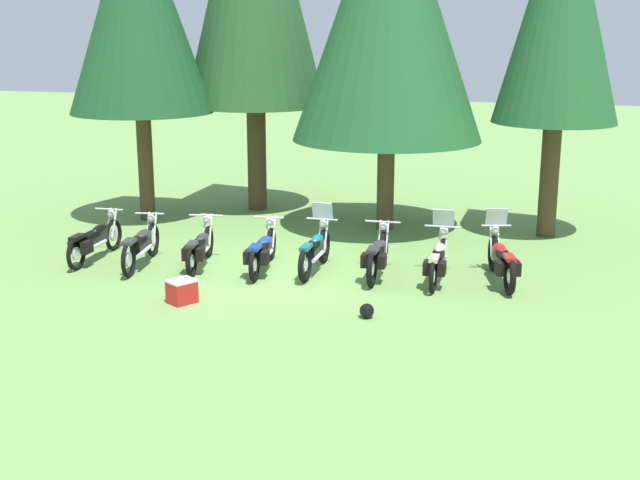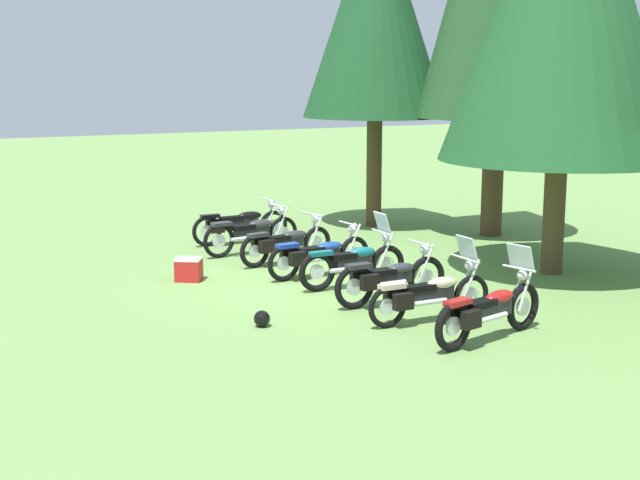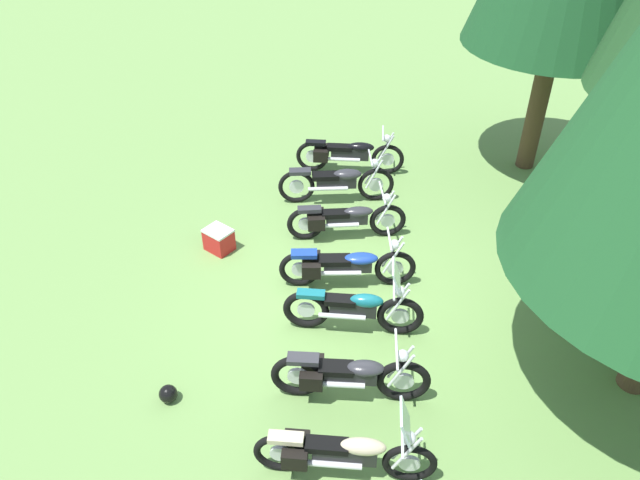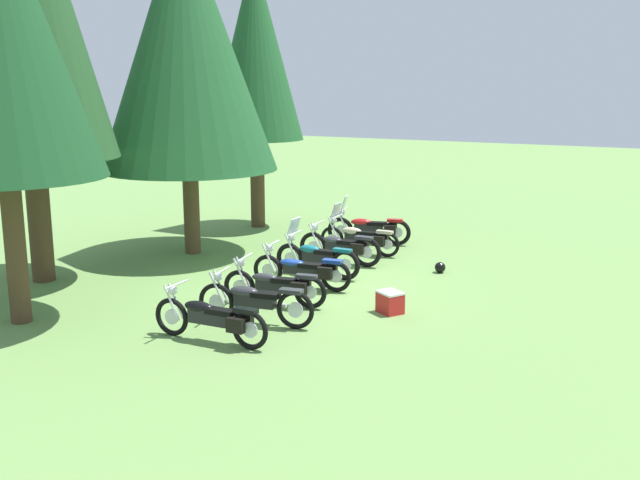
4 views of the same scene
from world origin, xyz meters
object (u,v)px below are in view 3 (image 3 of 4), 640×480
motorcycle_5 (348,375)px  dropped_helmet (168,394)px  motorcycle_3 (345,265)px  picnic_cooler (219,240)px  motorcycle_6 (342,452)px  motorcycle_0 (348,154)px  motorcycle_4 (355,308)px  motorcycle_1 (337,181)px  motorcycle_2 (344,219)px

motorcycle_5 → dropped_helmet: 2.56m
motorcycle_3 → picnic_cooler: (-0.78, -2.39, -0.22)m
motorcycle_6 → motorcycle_5: bearing=89.9°
motorcycle_0 → motorcycle_3: bearing=-88.2°
motorcycle_0 → motorcycle_3: motorcycle_0 is taller
motorcycle_4 → motorcycle_5: bearing=-91.3°
motorcycle_1 → motorcycle_3: (2.63, 0.32, -0.03)m
motorcycle_2 → motorcycle_6: (5.04, 0.30, 0.03)m
motorcycle_4 → motorcycle_0: bearing=94.8°
motorcycle_2 → motorcycle_6: 5.05m
motorcycle_0 → motorcycle_1: size_ratio=1.01×
motorcycle_0 → motorcycle_5: motorcycle_5 is taller
motorcycle_3 → motorcycle_1: bearing=90.6°
motorcycle_0 → motorcycle_4: 4.93m
motorcycle_1 → motorcycle_6: 6.31m
motorcycle_3 → motorcycle_5: 2.43m
motorcycle_0 → motorcycle_5: bearing=-87.4°
motorcycle_3 → picnic_cooler: bearing=155.5°
motorcycle_1 → motorcycle_6: (6.29, 0.53, -0.01)m
motorcycle_6 → motorcycle_4: bearing=89.0°
motorcycle_3 → motorcycle_0: bearing=86.2°
motorcycle_5 → motorcycle_6: motorcycle_6 is taller
motorcycle_0 → dropped_helmet: size_ratio=9.02×
motorcycle_3 → motorcycle_6: 3.67m
motorcycle_5 → motorcycle_6: bearing=-91.6°
motorcycle_2 → motorcycle_3: (1.38, 0.10, 0.01)m
motorcycle_2 → motorcycle_5: 3.82m
motorcycle_4 → dropped_helmet: motorcycle_4 is taller
motorcycle_0 → motorcycle_1: motorcycle_1 is taller
motorcycle_3 → dropped_helmet: (2.73, -2.32, -0.31)m
motorcycle_3 → motorcycle_4: 1.11m
picnic_cooler → motorcycle_3: bearing=71.9°
motorcycle_2 → motorcycle_1: bearing=90.8°
dropped_helmet → motorcycle_0: bearing=161.9°
motorcycle_1 → motorcycle_3: size_ratio=1.01×
motorcycle_1 → motorcycle_3: 2.65m
motorcycle_0 → motorcycle_2: (2.45, 0.08, -0.02)m
motorcycle_3 → motorcycle_5: size_ratio=1.05×
motorcycle_3 → motorcycle_6: (3.66, 0.21, 0.02)m
motorcycle_6 → picnic_cooler: size_ratio=3.67×
motorcycle_3 → dropped_helmet: motorcycle_3 is taller
motorcycle_3 → dropped_helmet: size_ratio=8.89×
motorcycle_0 → motorcycle_1: (1.20, -0.15, 0.02)m
motorcycle_2 → motorcycle_4: size_ratio=1.02×
motorcycle_1 → motorcycle_4: 3.75m
motorcycle_0 → motorcycle_4: size_ratio=1.07×
motorcycle_1 → picnic_cooler: (1.84, -2.07, -0.26)m
motorcycle_0 → motorcycle_1: 1.21m
motorcycle_6 → dropped_helmet: size_ratio=8.69×
dropped_helmet → motorcycle_1: bearing=159.5°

